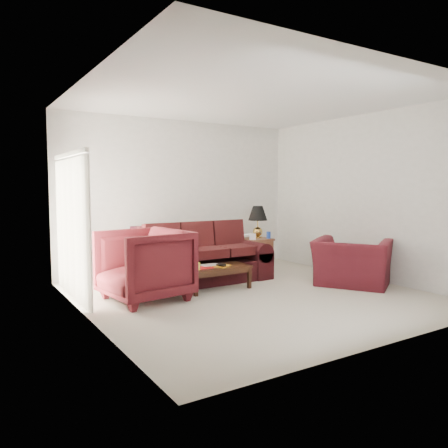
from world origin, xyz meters
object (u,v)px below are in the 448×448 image
object	(u,v)px
end_table	(256,253)
armchair_left	(144,265)
coffee_table	(216,278)
sofa	(203,254)
floor_lamp	(83,243)
armchair_right	(352,262)

from	to	relation	value
end_table	armchair_left	size ratio (longest dim) A/B	0.52
armchair_left	coffee_table	world-z (taller)	armchair_left
sofa	coffee_table	world-z (taller)	sofa
floor_lamp	coffee_table	bearing A→B (deg)	-41.88
end_table	armchair_left	bearing A→B (deg)	-156.32
sofa	coffee_table	distance (m)	0.68
end_table	armchair_left	world-z (taller)	armchair_left
armchair_left	armchair_right	xyz separation A→B (m)	(3.38, -0.95, -0.13)
armchair_right	coffee_table	distance (m)	2.35
sofa	armchair_left	xyz separation A→B (m)	(-1.34, -0.63, 0.04)
armchair_left	sofa	bearing A→B (deg)	108.03
end_table	armchair_left	xyz separation A→B (m)	(-3.02, -1.32, 0.23)
sofa	armchair_right	size ratio (longest dim) A/B	1.99
sofa	armchair_right	bearing A→B (deg)	-39.80
sofa	end_table	distance (m)	1.83
sofa	floor_lamp	bearing A→B (deg)	150.05
armchair_right	floor_lamp	bearing A→B (deg)	24.92
end_table	floor_lamp	size ratio (longest dim) A/B	0.42
armchair_left	floor_lamp	bearing A→B (deg)	-170.24
end_table	floor_lamp	world-z (taller)	floor_lamp
end_table	sofa	bearing A→B (deg)	-157.60
end_table	armchair_right	bearing A→B (deg)	-80.92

